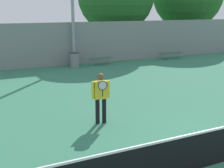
# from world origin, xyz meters

# --- Properties ---
(tennis_player) EXTENTS (0.60, 0.46, 1.72)m
(tennis_player) POSITION_xyz_m (-2.03, 3.85, 0.99)
(tennis_player) COLOR black
(tennis_player) RESTS_ON ground_plane
(bench_courtside_near) EXTENTS (1.61, 0.40, 0.49)m
(bench_courtside_near) POSITION_xyz_m (2.65, 14.05, 0.44)
(bench_courtside_near) COLOR #28663D
(bench_courtside_near) RESTS_ON ground_plane
(bench_by_gate) EXTENTS (2.02, 0.40, 0.49)m
(bench_by_gate) POSITION_xyz_m (8.54, 14.05, 0.44)
(bench_by_gate) COLOR #28663D
(bench_by_gate) RESTS_ON ground_plane
(trash_bin) EXTENTS (0.63, 0.63, 0.97)m
(trash_bin) POSITION_xyz_m (0.72, 14.01, 0.49)
(trash_bin) COLOR gray
(trash_bin) RESTS_ON ground_plane
(back_fence) EXTENTS (35.61, 0.06, 2.88)m
(back_fence) POSITION_xyz_m (0.00, 15.00, 1.44)
(back_fence) COLOR gray
(back_fence) RESTS_ON ground_plane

